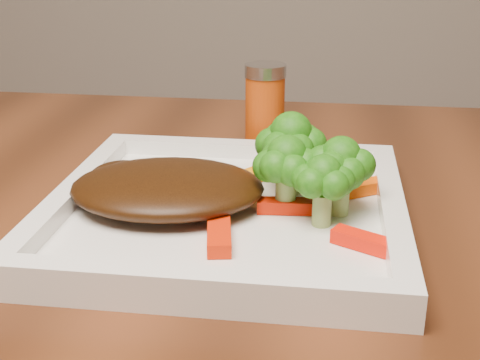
# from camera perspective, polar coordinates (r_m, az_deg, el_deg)

# --- Properties ---
(plate) EXTENTS (0.27, 0.27, 0.01)m
(plate) POSITION_cam_1_polar(r_m,az_deg,el_deg) (0.52, -1.09, -3.11)
(plate) COLOR white
(plate) RESTS_ON dining_table
(steak) EXTENTS (0.16, 0.13, 0.03)m
(steak) POSITION_cam_1_polar(r_m,az_deg,el_deg) (0.53, -6.21, -0.66)
(steak) COLOR #371C08
(steak) RESTS_ON plate
(broccoli_0) EXTENTS (0.08, 0.08, 0.07)m
(broccoli_0) POSITION_cam_1_polar(r_m,az_deg,el_deg) (0.54, 4.34, 2.39)
(broccoli_0) COLOR #276E12
(broccoli_0) RESTS_ON plate
(broccoli_1) EXTENTS (0.07, 0.07, 0.06)m
(broccoli_1) POSITION_cam_1_polar(r_m,az_deg,el_deg) (0.51, 8.53, 0.52)
(broccoli_1) COLOR #126210
(broccoli_1) RESTS_ON plate
(broccoli_2) EXTENTS (0.06, 0.06, 0.06)m
(broccoli_2) POSITION_cam_1_polar(r_m,az_deg,el_deg) (0.49, 7.08, -0.64)
(broccoli_2) COLOR #226210
(broccoli_2) RESTS_ON plate
(broccoli_3) EXTENTS (0.06, 0.06, 0.06)m
(broccoli_3) POSITION_cam_1_polar(r_m,az_deg,el_deg) (0.51, 3.97, 0.57)
(broccoli_3) COLOR #0F5D11
(broccoli_3) RESTS_ON plate
(carrot_1) EXTENTS (0.05, 0.04, 0.01)m
(carrot_1) POSITION_cam_1_polar(r_m,az_deg,el_deg) (0.47, 10.84, -5.25)
(carrot_1) COLOR red
(carrot_1) RESTS_ON plate
(carrot_2) EXTENTS (0.03, 0.06, 0.01)m
(carrot_2) POSITION_cam_1_polar(r_m,az_deg,el_deg) (0.47, -1.80, -4.49)
(carrot_2) COLOR red
(carrot_2) RESTS_ON plate
(carrot_3) EXTENTS (0.05, 0.04, 0.01)m
(carrot_3) POSITION_cam_1_polar(r_m,az_deg,el_deg) (0.56, 10.30, -0.67)
(carrot_3) COLOR #E34D03
(carrot_3) RESTS_ON plate
(carrot_4) EXTENTS (0.04, 0.05, 0.01)m
(carrot_4) POSITION_cam_1_polar(r_m,az_deg,el_deg) (0.57, 0.99, 0.33)
(carrot_4) COLOR orange
(carrot_4) RESTS_ON plate
(carrot_6) EXTENTS (0.05, 0.02, 0.01)m
(carrot_6) POSITION_cam_1_polar(r_m,az_deg,el_deg) (0.51, 4.28, -2.23)
(carrot_6) COLOR red
(carrot_6) RESTS_ON plate
(spice_shaker) EXTENTS (0.04, 0.04, 0.09)m
(spice_shaker) POSITION_cam_1_polar(r_m,az_deg,el_deg) (0.67, 2.13, 5.97)
(spice_shaker) COLOR #AE3A09
(spice_shaker) RESTS_ON dining_table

